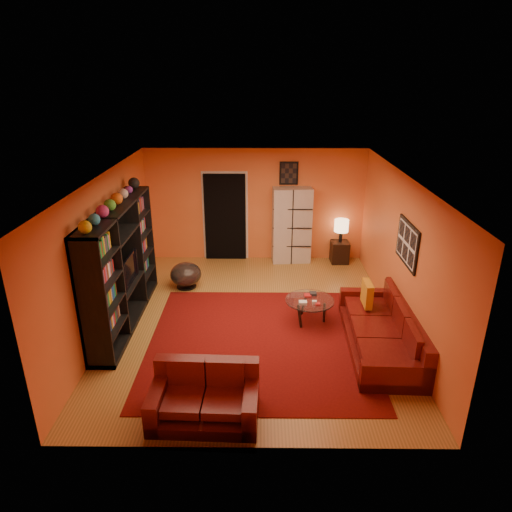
{
  "coord_description": "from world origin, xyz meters",
  "views": [
    {
      "loc": [
        0.12,
        -7.17,
        4.15
      ],
      "look_at": [
        0.04,
        0.1,
        1.21
      ],
      "focal_mm": 32.0,
      "sensor_mm": 36.0,
      "label": 1
    }
  ],
  "objects_px": {
    "tv": "(125,270)",
    "loveseat": "(205,396)",
    "table_lamp": "(341,226)",
    "storage_cabinet": "(292,226)",
    "entertainment_unit": "(121,266)",
    "coffee_table": "(310,302)",
    "bowl_chair": "(186,275)",
    "side_table": "(340,252)",
    "sofa": "(386,331)"
  },
  "relations": [
    {
      "from": "tv",
      "to": "loveseat",
      "type": "xyz_separation_m",
      "value": [
        1.64,
        -2.45,
        -0.68
      ]
    },
    {
      "from": "tv",
      "to": "table_lamp",
      "type": "height_order",
      "value": "tv"
    },
    {
      "from": "storage_cabinet",
      "to": "loveseat",
      "type": "bearing_deg",
      "value": -109.89
    },
    {
      "from": "entertainment_unit",
      "to": "coffee_table",
      "type": "relative_size",
      "value": 3.5
    },
    {
      "from": "entertainment_unit",
      "to": "table_lamp",
      "type": "bearing_deg",
      "value": 32.89
    },
    {
      "from": "bowl_chair",
      "to": "storage_cabinet",
      "type": "bearing_deg",
      "value": 32.6
    },
    {
      "from": "tv",
      "to": "loveseat",
      "type": "relative_size",
      "value": 0.61
    },
    {
      "from": "storage_cabinet",
      "to": "table_lamp",
      "type": "bearing_deg",
      "value": -7.38
    },
    {
      "from": "coffee_table",
      "to": "table_lamp",
      "type": "xyz_separation_m",
      "value": [
        0.98,
        2.78,
        0.5
      ]
    },
    {
      "from": "loveseat",
      "to": "bowl_chair",
      "type": "bearing_deg",
      "value": 14.47
    },
    {
      "from": "entertainment_unit",
      "to": "tv",
      "type": "height_order",
      "value": "entertainment_unit"
    },
    {
      "from": "bowl_chair",
      "to": "table_lamp",
      "type": "height_order",
      "value": "table_lamp"
    },
    {
      "from": "entertainment_unit",
      "to": "bowl_chair",
      "type": "xyz_separation_m",
      "value": [
        0.86,
        1.36,
        -0.77
      ]
    },
    {
      "from": "storage_cabinet",
      "to": "bowl_chair",
      "type": "xyz_separation_m",
      "value": [
        -2.25,
        -1.44,
        -0.6
      ]
    },
    {
      "from": "side_table",
      "to": "storage_cabinet",
      "type": "bearing_deg",
      "value": 177.25
    },
    {
      "from": "tv",
      "to": "side_table",
      "type": "relative_size",
      "value": 1.72
    },
    {
      "from": "sofa",
      "to": "coffee_table",
      "type": "bearing_deg",
      "value": 148.13
    },
    {
      "from": "storage_cabinet",
      "to": "bowl_chair",
      "type": "height_order",
      "value": "storage_cabinet"
    },
    {
      "from": "loveseat",
      "to": "table_lamp",
      "type": "height_order",
      "value": "table_lamp"
    },
    {
      "from": "sofa",
      "to": "side_table",
      "type": "xyz_separation_m",
      "value": [
        -0.17,
        3.56,
        -0.03
      ]
    },
    {
      "from": "tv",
      "to": "storage_cabinet",
      "type": "distance_m",
      "value": 4.13
    },
    {
      "from": "entertainment_unit",
      "to": "storage_cabinet",
      "type": "xyz_separation_m",
      "value": [
        3.11,
        2.8,
        -0.17
      ]
    },
    {
      "from": "sofa",
      "to": "loveseat",
      "type": "height_order",
      "value": "same"
    },
    {
      "from": "storage_cabinet",
      "to": "side_table",
      "type": "xyz_separation_m",
      "value": [
        1.13,
        -0.05,
        -0.63
      ]
    },
    {
      "from": "tv",
      "to": "side_table",
      "type": "bearing_deg",
      "value": -57.08
    },
    {
      "from": "coffee_table",
      "to": "storage_cabinet",
      "type": "relative_size",
      "value": 0.49
    },
    {
      "from": "tv",
      "to": "bowl_chair",
      "type": "distance_m",
      "value": 1.7
    },
    {
      "from": "entertainment_unit",
      "to": "loveseat",
      "type": "distance_m",
      "value": 3.05
    },
    {
      "from": "sofa",
      "to": "side_table",
      "type": "distance_m",
      "value": 3.56
    },
    {
      "from": "coffee_table",
      "to": "side_table",
      "type": "xyz_separation_m",
      "value": [
        0.98,
        2.78,
        -0.14
      ]
    },
    {
      "from": "entertainment_unit",
      "to": "bowl_chair",
      "type": "relative_size",
      "value": 4.67
    },
    {
      "from": "table_lamp",
      "to": "sofa",
      "type": "bearing_deg",
      "value": -87.22
    },
    {
      "from": "bowl_chair",
      "to": "tv",
      "type": "bearing_deg",
      "value": -121.36
    },
    {
      "from": "bowl_chair",
      "to": "table_lamp",
      "type": "xyz_separation_m",
      "value": [
        3.39,
        1.39,
        0.6
      ]
    },
    {
      "from": "loveseat",
      "to": "bowl_chair",
      "type": "distance_m",
      "value": 3.87
    },
    {
      "from": "storage_cabinet",
      "to": "bowl_chair",
      "type": "distance_m",
      "value": 2.74
    },
    {
      "from": "coffee_table",
      "to": "storage_cabinet",
      "type": "xyz_separation_m",
      "value": [
        -0.15,
        2.83,
        0.49
      ]
    },
    {
      "from": "bowl_chair",
      "to": "side_table",
      "type": "bearing_deg",
      "value": 22.28
    },
    {
      "from": "coffee_table",
      "to": "sofa",
      "type": "bearing_deg",
      "value": -34.04
    },
    {
      "from": "sofa",
      "to": "bowl_chair",
      "type": "relative_size",
      "value": 3.87
    },
    {
      "from": "tv",
      "to": "coffee_table",
      "type": "distance_m",
      "value": 3.27
    },
    {
      "from": "sofa",
      "to": "coffee_table",
      "type": "xyz_separation_m",
      "value": [
        -1.15,
        0.78,
        0.11
      ]
    },
    {
      "from": "side_table",
      "to": "coffee_table",
      "type": "bearing_deg",
      "value": -109.42
    },
    {
      "from": "bowl_chair",
      "to": "entertainment_unit",
      "type": "bearing_deg",
      "value": -122.33
    },
    {
      "from": "loveseat",
      "to": "storage_cabinet",
      "type": "distance_m",
      "value": 5.44
    },
    {
      "from": "bowl_chair",
      "to": "side_table",
      "type": "relative_size",
      "value": 1.28
    },
    {
      "from": "sofa",
      "to": "storage_cabinet",
      "type": "distance_m",
      "value": 3.88
    },
    {
      "from": "sofa",
      "to": "bowl_chair",
      "type": "height_order",
      "value": "sofa"
    },
    {
      "from": "coffee_table",
      "to": "side_table",
      "type": "relative_size",
      "value": 1.71
    },
    {
      "from": "coffee_table",
      "to": "table_lamp",
      "type": "distance_m",
      "value": 2.99
    }
  ]
}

